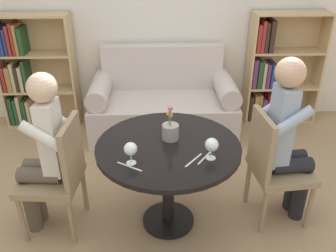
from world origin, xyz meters
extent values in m
plane|color=tan|center=(0.00, 0.00, 0.00)|extent=(16.00, 16.00, 0.00)
cube|color=silver|center=(0.00, 1.93, 1.35)|extent=(5.20, 0.05, 2.70)
cylinder|color=black|center=(0.00, 0.00, 0.69)|extent=(1.02, 1.02, 0.03)
cylinder|color=black|center=(0.00, 0.00, 0.35)|extent=(0.09, 0.09, 0.64)
cylinder|color=black|center=(0.00, 0.00, 0.01)|extent=(0.40, 0.40, 0.03)
cube|color=beige|center=(0.00, 1.45, 0.21)|extent=(1.58, 0.80, 0.42)
cube|color=beige|center=(0.00, 1.77, 0.67)|extent=(1.36, 0.16, 0.50)
cylinder|color=beige|center=(-0.68, 1.45, 0.53)|extent=(0.22, 0.72, 0.22)
cylinder|color=beige|center=(0.68, 1.45, 0.53)|extent=(0.22, 0.72, 0.22)
cube|color=tan|center=(-1.40, 1.87, 0.64)|extent=(0.83, 0.02, 1.27)
cube|color=tan|center=(-1.80, 1.74, 0.64)|extent=(0.02, 0.28, 1.27)
cube|color=tan|center=(-1.00, 1.74, 0.64)|extent=(0.02, 0.28, 1.27)
cube|color=tan|center=(-1.40, 1.74, 0.01)|extent=(0.78, 0.28, 0.02)
cube|color=tan|center=(-1.40, 1.74, 0.43)|extent=(0.78, 0.28, 0.02)
cube|color=tan|center=(-1.40, 1.74, 0.84)|extent=(0.78, 0.28, 0.02)
cube|color=tan|center=(-1.40, 1.74, 1.26)|extent=(0.78, 0.28, 0.02)
cube|color=#234723|center=(-1.75, 1.74, 0.19)|extent=(0.04, 0.23, 0.33)
cube|color=#234723|center=(-1.70, 1.74, 0.18)|extent=(0.04, 0.23, 0.31)
cube|color=tan|center=(-1.66, 1.74, 0.20)|extent=(0.04, 0.23, 0.36)
cube|color=#234723|center=(-1.61, 1.74, 0.17)|extent=(0.04, 0.23, 0.30)
cube|color=tan|center=(-1.56, 1.74, 0.17)|extent=(0.03, 0.23, 0.29)
cube|color=maroon|center=(-1.76, 1.74, 0.58)|extent=(0.03, 0.23, 0.28)
cube|color=olive|center=(-1.70, 1.74, 0.58)|extent=(0.05, 0.23, 0.28)
cube|color=tan|center=(-1.65, 1.74, 0.60)|extent=(0.04, 0.23, 0.32)
cube|color=#332319|center=(-1.61, 1.74, 0.58)|extent=(0.03, 0.23, 0.29)
cube|color=tan|center=(-1.57, 1.74, 0.58)|extent=(0.04, 0.23, 0.28)
cube|color=#234723|center=(-1.52, 1.74, 0.61)|extent=(0.03, 0.23, 0.35)
cube|color=navy|center=(-1.70, 1.74, 1.00)|extent=(0.05, 0.23, 0.30)
cube|color=navy|center=(-1.65, 1.74, 0.99)|extent=(0.03, 0.23, 0.28)
cube|color=maroon|center=(-1.62, 1.74, 1.01)|extent=(0.03, 0.23, 0.31)
cube|color=maroon|center=(-1.57, 1.74, 1.02)|extent=(0.03, 0.23, 0.34)
cube|color=olive|center=(-1.54, 1.74, 1.02)|extent=(0.03, 0.23, 0.32)
cube|color=#234723|center=(-1.49, 1.74, 1.00)|extent=(0.04, 0.23, 0.29)
cube|color=tan|center=(1.40, 1.87, 0.64)|extent=(0.83, 0.02, 1.27)
cube|color=tan|center=(1.00, 1.74, 0.64)|extent=(0.02, 0.28, 1.27)
cube|color=tan|center=(1.80, 1.74, 0.64)|extent=(0.02, 0.28, 1.27)
cube|color=tan|center=(1.40, 1.74, 0.01)|extent=(0.78, 0.28, 0.02)
cube|color=tan|center=(1.40, 1.74, 0.43)|extent=(0.78, 0.28, 0.02)
cube|color=tan|center=(1.40, 1.74, 0.84)|extent=(0.78, 0.28, 0.02)
cube|color=tan|center=(1.40, 1.74, 1.26)|extent=(0.78, 0.28, 0.02)
cube|color=#332319|center=(1.04, 1.74, 0.17)|extent=(0.05, 0.23, 0.30)
cube|color=olive|center=(1.10, 1.74, 0.18)|extent=(0.05, 0.23, 0.32)
cube|color=olive|center=(1.15, 1.74, 0.18)|extent=(0.03, 0.23, 0.32)
cube|color=#602D5B|center=(1.20, 1.74, 0.15)|extent=(0.05, 0.23, 0.27)
cube|color=maroon|center=(1.27, 1.74, 0.18)|extent=(0.05, 0.23, 0.32)
cube|color=navy|center=(1.32, 1.74, 0.18)|extent=(0.04, 0.23, 0.32)
cube|color=#602D5B|center=(1.04, 1.74, 0.61)|extent=(0.05, 0.23, 0.33)
cube|color=#234723|center=(1.10, 1.74, 0.60)|extent=(0.05, 0.23, 0.32)
cube|color=tan|center=(1.15, 1.74, 0.58)|extent=(0.03, 0.23, 0.29)
cube|color=#602D5B|center=(1.20, 1.74, 0.58)|extent=(0.04, 0.23, 0.28)
cube|color=navy|center=(1.25, 1.74, 0.58)|extent=(0.05, 0.23, 0.28)
cube|color=maroon|center=(1.04, 1.74, 1.00)|extent=(0.04, 0.23, 0.30)
cube|color=maroon|center=(1.09, 1.74, 1.03)|extent=(0.04, 0.23, 0.34)
cube|color=#332319|center=(1.13, 1.74, 1.02)|extent=(0.04, 0.23, 0.32)
cube|color=#332319|center=(1.18, 1.74, 1.03)|extent=(0.05, 0.23, 0.34)
cylinder|color=#937A56|center=(-1.02, 0.20, 0.20)|extent=(0.04, 0.04, 0.40)
cylinder|color=#937A56|center=(-1.05, -0.16, 0.20)|extent=(0.04, 0.04, 0.40)
cylinder|color=#937A56|center=(-0.66, 0.17, 0.20)|extent=(0.04, 0.04, 0.40)
cylinder|color=#937A56|center=(-0.69, -0.19, 0.20)|extent=(0.04, 0.04, 0.40)
cube|color=#937A56|center=(-0.86, 0.00, 0.42)|extent=(0.46, 0.46, 0.05)
cube|color=#937A56|center=(-0.67, -0.01, 0.68)|extent=(0.07, 0.38, 0.45)
cylinder|color=#937A56|center=(1.05, -0.11, 0.20)|extent=(0.04, 0.04, 0.40)
cylinder|color=#937A56|center=(1.02, 0.25, 0.20)|extent=(0.04, 0.04, 0.40)
cylinder|color=#937A56|center=(0.70, -0.14, 0.20)|extent=(0.04, 0.04, 0.40)
cylinder|color=#937A56|center=(0.66, 0.21, 0.20)|extent=(0.04, 0.04, 0.40)
cube|color=#937A56|center=(0.86, 0.05, 0.42)|extent=(0.46, 0.46, 0.05)
cube|color=#937A56|center=(0.67, 0.04, 0.68)|extent=(0.08, 0.38, 0.45)
cylinder|color=brown|center=(-1.01, 0.08, 0.23)|extent=(0.11, 0.11, 0.45)
cylinder|color=brown|center=(-1.02, -0.03, 0.23)|extent=(0.11, 0.11, 0.45)
cylinder|color=brown|center=(-0.90, 0.07, 0.50)|extent=(0.31, 0.14, 0.11)
cylinder|color=brown|center=(-0.91, -0.04, 0.50)|extent=(0.31, 0.14, 0.11)
cube|color=silver|center=(-0.80, 0.00, 0.78)|extent=(0.14, 0.21, 0.54)
cylinder|color=silver|center=(-0.78, 0.14, 0.86)|extent=(0.29, 0.10, 0.23)
cylinder|color=silver|center=(-0.81, -0.13, 0.86)|extent=(0.29, 0.10, 0.23)
sphere|color=beige|center=(-0.80, 0.00, 1.14)|extent=(0.20, 0.20, 0.20)
cylinder|color=black|center=(1.02, 0.02, 0.23)|extent=(0.11, 0.11, 0.45)
cylinder|color=black|center=(1.01, 0.13, 0.23)|extent=(0.11, 0.11, 0.45)
cylinder|color=black|center=(0.91, 0.01, 0.50)|extent=(0.31, 0.14, 0.11)
cylinder|color=black|center=(0.90, 0.12, 0.50)|extent=(0.31, 0.14, 0.11)
cube|color=#93A3B2|center=(0.80, 0.05, 0.80)|extent=(0.14, 0.21, 0.60)
cylinder|color=#93A3B2|center=(0.81, -0.08, 0.91)|extent=(0.29, 0.10, 0.23)
cylinder|color=#93A3B2|center=(0.78, 0.19, 0.91)|extent=(0.29, 0.10, 0.23)
sphere|color=tan|center=(0.80, 0.05, 1.20)|extent=(0.20, 0.20, 0.20)
cylinder|color=white|center=(-0.24, -0.22, 0.71)|extent=(0.06, 0.06, 0.00)
cylinder|color=white|center=(-0.24, -0.22, 0.75)|extent=(0.01, 0.01, 0.07)
sphere|color=white|center=(-0.24, -0.22, 0.81)|extent=(0.08, 0.08, 0.08)
sphere|color=maroon|center=(-0.24, -0.22, 0.80)|extent=(0.06, 0.06, 0.06)
cylinder|color=white|center=(0.27, -0.18, 0.71)|extent=(0.06, 0.06, 0.00)
cylinder|color=white|center=(0.27, -0.18, 0.74)|extent=(0.01, 0.01, 0.06)
sphere|color=white|center=(0.27, -0.18, 0.81)|extent=(0.09, 0.09, 0.09)
sphere|color=#E58E75|center=(0.27, -0.18, 0.80)|extent=(0.06, 0.06, 0.06)
cylinder|color=#9E9384|center=(0.02, 0.08, 0.76)|extent=(0.12, 0.12, 0.11)
cylinder|color=#4C7A42|center=(0.01, 0.08, 0.86)|extent=(0.01, 0.01, 0.09)
sphere|color=#E07F4C|center=(0.01, 0.08, 0.91)|extent=(0.04, 0.04, 0.04)
cylinder|color=#4C7A42|center=(0.02, 0.08, 0.86)|extent=(0.00, 0.01, 0.07)
sphere|color=#E07F4C|center=(0.02, 0.08, 0.89)|extent=(0.04, 0.04, 0.04)
cylinder|color=#4C7A42|center=(0.02, 0.06, 0.89)|extent=(0.00, 0.01, 0.14)
sphere|color=#D16684|center=(0.02, 0.06, 0.96)|extent=(0.04, 0.04, 0.04)
cylinder|color=#4C7A42|center=(0.02, 0.08, 0.88)|extent=(0.00, 0.01, 0.13)
sphere|color=#9E70B2|center=(0.02, 0.08, 0.95)|extent=(0.04, 0.04, 0.04)
cube|color=silver|center=(0.16, -0.20, 0.71)|extent=(0.13, 0.16, 0.00)
cube|color=silver|center=(-0.26, -0.26, 0.71)|extent=(0.17, 0.11, 0.00)
cube|color=silver|center=(0.23, -0.17, 0.71)|extent=(0.12, 0.16, 0.00)
camera|label=1|loc=(-0.08, -2.11, 1.99)|focal=38.00mm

